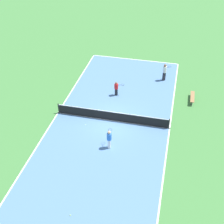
{
  "coord_description": "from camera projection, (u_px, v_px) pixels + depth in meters",
  "views": [
    {
      "loc": [
        -4.72,
        20.32,
        16.32
      ],
      "look_at": [
        0.0,
        0.0,
        0.9
      ],
      "focal_mm": 50.0,
      "sensor_mm": 36.0,
      "label": 1
    }
  ],
  "objects": [
    {
      "name": "bench",
      "position": [
        192.0,
        97.0,
        28.66
      ],
      "size": [
        0.36,
        1.91,
        0.45
      ],
      "rotation": [
        0.0,
        0.0,
        1.57
      ],
      "color": "olive",
      "rests_on": "ground_plane"
    },
    {
      "name": "player_coach_red",
      "position": [
        116.0,
        88.0,
        29.13
      ],
      "size": [
        0.99,
        0.62,
        1.43
      ],
      "rotation": [
        0.0,
        0.0,
        3.48
      ],
      "color": "black",
      "rests_on": "court_surface"
    },
    {
      "name": "tennis_net",
      "position": [
        112.0,
        116.0,
        26.17
      ],
      "size": [
        9.63,
        0.1,
        0.96
      ],
      "color": "black",
      "rests_on": "court_surface"
    },
    {
      "name": "court_surface",
      "position": [
        112.0,
        120.0,
        26.47
      ],
      "size": [
        9.83,
        23.26,
        0.02
      ],
      "color": "#4C729E",
      "rests_on": "ground_plane"
    },
    {
      "name": "tennis_ball_left_sideline",
      "position": [
        85.0,
        125.0,
        25.91
      ],
      "size": [
        0.07,
        0.07,
        0.07
      ],
      "primitive_type": "sphere",
      "color": "#CCE033",
      "rests_on": "court_surface"
    },
    {
      "name": "player_far_white",
      "position": [
        165.0,
        71.0,
        31.2
      ],
      "size": [
        0.9,
        0.89,
        1.82
      ],
      "rotation": [
        0.0,
        0.0,
        3.91
      ],
      "color": "black",
      "rests_on": "court_surface"
    },
    {
      "name": "player_near_blue",
      "position": [
        109.0,
        138.0,
        23.21
      ],
      "size": [
        0.44,
        0.96,
        1.62
      ],
      "rotation": [
        0.0,
        0.0,
        4.83
      ],
      "color": "white",
      "rests_on": "court_surface"
    },
    {
      "name": "tennis_ball_right_alley",
      "position": [
        70.0,
        215.0,
        18.88
      ],
      "size": [
        0.07,
        0.07,
        0.07
      ],
      "primitive_type": "sphere",
      "color": "#CCE033",
      "rests_on": "court_surface"
    },
    {
      "name": "ground_plane",
      "position": [
        112.0,
        121.0,
        26.47
      ],
      "size": [
        80.0,
        80.0,
        0.0
      ],
      "primitive_type": "plane",
      "color": "#3D7538"
    }
  ]
}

